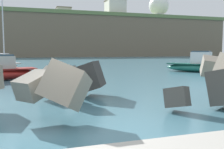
{
  "coord_description": "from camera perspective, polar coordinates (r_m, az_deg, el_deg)",
  "views": [
    {
      "loc": [
        -1.18,
        -6.48,
        2.09
      ],
      "look_at": [
        1.05,
        0.5,
        1.4
      ],
      "focal_mm": 40.52,
      "sensor_mm": 36.0,
      "label": 1
    }
  ],
  "objects": [
    {
      "name": "boat_mid_right",
      "position": [
        28.11,
        -22.85,
        1.79
      ],
      "size": [
        3.44,
        5.15,
        8.27
      ],
      "color": "beige",
      "rests_on": "ground"
    },
    {
      "name": "station_building_west",
      "position": [
        98.0,
        0.73,
        14.82
      ],
      "size": [
        7.01,
        6.97,
        5.69
      ],
      "color": "silver",
      "rests_on": "headland_bluff"
    },
    {
      "name": "boat_near_left",
      "position": [
        26.31,
        18.65,
        1.93
      ],
      "size": [
        5.09,
        5.86,
        2.09
      ],
      "color": "#1E6656",
      "rests_on": "ground"
    },
    {
      "name": "ground_plane",
      "position": [
        6.91,
        -7.22,
        -12.26
      ],
      "size": [
        400.0,
        400.0,
        0.0
      ],
      "primitive_type": "plane",
      "color": "#42707F"
    },
    {
      "name": "radar_dome",
      "position": [
        119.63,
        10.52,
        14.75
      ],
      "size": [
        8.98,
        8.98,
        11.59
      ],
      "color": "silver",
      "rests_on": "headland_bluff"
    },
    {
      "name": "headland_bluff",
      "position": [
        103.77,
        -4.42,
        8.44
      ],
      "size": [
        100.77,
        35.0,
        15.34
      ],
      "color": "#756651",
      "rests_on": "ground"
    },
    {
      "name": "station_building_central",
      "position": [
        107.53,
        -10.87,
        13.49
      ],
      "size": [
        5.95,
        6.24,
        4.22
      ],
      "color": "#B2ADA3",
      "rests_on": "headland_bluff"
    },
    {
      "name": "breakwater_jetty",
      "position": [
        10.27,
        9.13,
        -0.98
      ],
      "size": [
        27.36,
        7.92,
        2.22
      ],
      "color": "#605B56",
      "rests_on": "ground"
    }
  ]
}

